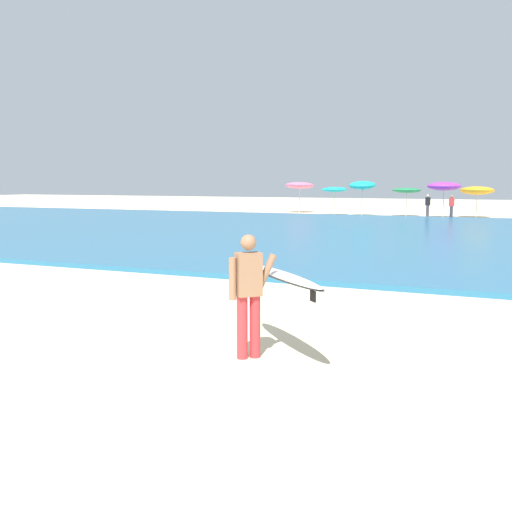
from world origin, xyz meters
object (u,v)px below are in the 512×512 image
Objects in this scene: beachgoer_near_row_left at (428,205)px; beach_umbrella_1 at (334,190)px; surfer_with_board at (266,284)px; beachgoer_near_row_mid at (451,206)px; beach_umbrella_0 at (300,185)px; beach_umbrella_4 at (444,186)px; beach_umbrella_3 at (407,190)px; beach_umbrella_2 at (362,185)px; beach_umbrella_5 at (477,191)px.

beach_umbrella_1 is at bearing 175.14° from beachgoer_near_row_left.
surfer_with_board reaches higher than beachgoer_near_row_mid.
surfer_with_board is 39.50m from beach_umbrella_0.
beach_umbrella_3 is at bearing 167.70° from beach_umbrella_4.
beachgoer_near_row_mid is (6.24, -1.28, -1.33)m from beach_umbrella_2.
beach_umbrella_3 is 1.29× the size of beachgoer_near_row_mid.
beachgoer_near_row_mid is (-1.15, 33.54, -0.19)m from surfer_with_board.
beach_umbrella_2 is 1.61× the size of beachgoer_near_row_mid.
beach_umbrella_1 reaches higher than beachgoer_near_row_mid.
surfer_with_board is 35.61m from beach_umbrella_2.
surfer_with_board is 0.98× the size of beach_umbrella_1.
beachgoer_near_row_mid is at bearing 91.96° from surfer_with_board.
beach_umbrella_1 is 9.79m from beach_umbrella_5.
beach_umbrella_4 is 1.53× the size of beachgoer_near_row_left.
beach_umbrella_5 is (13.23, -1.43, -0.30)m from beach_umbrella_0.
beach_umbrella_1 is 1.02× the size of beach_umbrella_3.
beach_umbrella_3 is 2.05m from beachgoer_near_row_left.
beach_umbrella_4 is 1.08× the size of beach_umbrella_5.
surfer_with_board is at bearing -85.37° from beachgoer_near_row_left.
beach_umbrella_1 is at bearing 105.19° from surfer_with_board.
surfer_with_board is 1.29× the size of beachgoer_near_row_mid.
beach_umbrella_5 is 3.44m from beachgoer_near_row_left.
beach_umbrella_2 reaches higher than beach_umbrella_0.
beach_umbrella_4 is 1.64m from beachgoer_near_row_left.
beach_umbrella_5 reaches higher than beachgoer_near_row_mid.
beach_umbrella_0 is 10.64m from beachgoer_near_row_left.
beach_umbrella_1 reaches higher than beach_umbrella_3.
beach_umbrella_0 is 0.97× the size of beach_umbrella_2.
beachgoer_near_row_left is 1.00× the size of beachgoer_near_row_mid.
beach_umbrella_5 is (0.23, 35.85, 0.80)m from surfer_with_board.
beachgoer_near_row_mid is (11.86, -3.74, -1.29)m from beach_umbrella_0.
beach_umbrella_5 is at bearing 26.21° from beach_umbrella_4.
beach_umbrella_0 is at bearing 148.15° from beach_umbrella_1.
surfer_with_board is 1.00× the size of beach_umbrella_3.
beach_umbrella_5 is at bearing 89.64° from surfer_with_board.
beach_umbrella_0 is 1.18× the size of beach_umbrella_1.
beachgoer_near_row_mid is (3.24, -1.87, -0.98)m from beach_umbrella_3.
beach_umbrella_4 is at bearing -12.30° from beach_umbrella_3.
surfer_with_board reaches higher than beachgoer_near_row_left.
beachgoer_near_row_left is (-2.80, 34.55, -0.19)m from surfer_with_board.
beach_umbrella_1 reaches higher than beachgoer_near_row_left.
beach_umbrella_0 is at bearing 109.23° from surfer_with_board.
beach_umbrella_0 is at bearing 162.47° from beachgoer_near_row_mid.
beach_umbrella_2 is 1.13× the size of beach_umbrella_5.
beach_umbrella_2 reaches higher than beach_umbrella_1.
beach_umbrella_3 is 1.29× the size of beachgoer_near_row_left.
beach_umbrella_2 reaches higher than surfer_with_board.
beach_umbrella_4 is at bearing -12.30° from beach_umbrella_0.
beach_umbrella_0 is at bearing 167.70° from beach_umbrella_4.
beachgoer_near_row_left and beachgoer_near_row_mid have the same top height.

